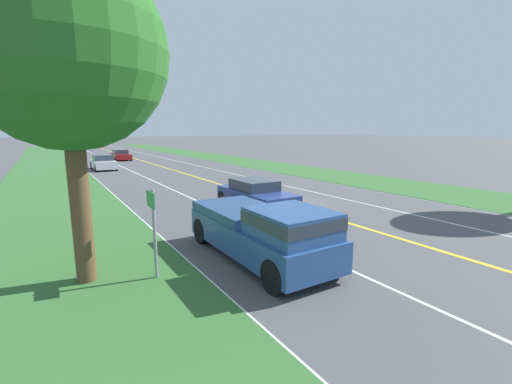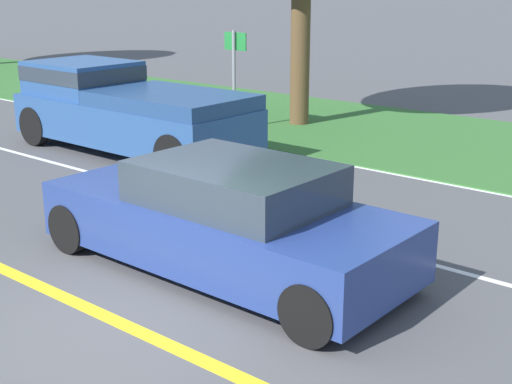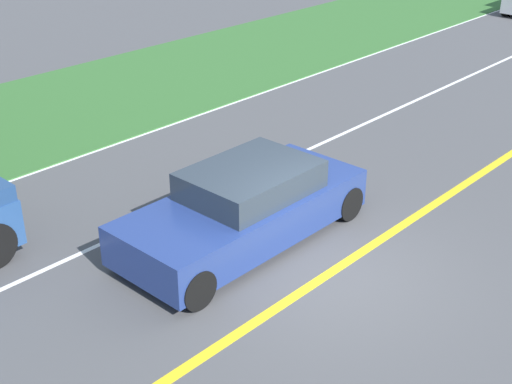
% 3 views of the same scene
% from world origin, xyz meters
% --- Properties ---
extents(ground_plane, '(400.00, 400.00, 0.00)m').
position_xyz_m(ground_plane, '(0.00, 0.00, 0.00)').
color(ground_plane, '#4C4C4F').
extents(centre_divider_line, '(0.18, 160.00, 0.01)m').
position_xyz_m(centre_divider_line, '(0.00, 0.00, 0.00)').
color(centre_divider_line, yellow).
rests_on(centre_divider_line, ground).
extents(lane_edge_line_right, '(0.14, 160.00, 0.01)m').
position_xyz_m(lane_edge_line_right, '(7.00, 0.00, 0.00)').
color(lane_edge_line_right, white).
rests_on(lane_edge_line_right, ground).
extents(lane_edge_line_left, '(0.14, 160.00, 0.01)m').
position_xyz_m(lane_edge_line_left, '(-7.00, 0.00, 0.00)').
color(lane_edge_line_left, white).
rests_on(lane_edge_line_left, ground).
extents(lane_dash_same_dir, '(0.10, 160.00, 0.01)m').
position_xyz_m(lane_dash_same_dir, '(3.50, 0.00, 0.00)').
color(lane_dash_same_dir, white).
rests_on(lane_dash_same_dir, ground).
extents(lane_dash_oncoming, '(0.10, 160.00, 0.01)m').
position_xyz_m(lane_dash_oncoming, '(-3.50, 0.00, 0.00)').
color(lane_dash_oncoming, white).
rests_on(lane_dash_oncoming, ground).
extents(grass_verge_right, '(6.00, 160.00, 0.03)m').
position_xyz_m(grass_verge_right, '(10.00, 0.00, 0.01)').
color(grass_verge_right, '#33662D').
rests_on(grass_verge_right, ground).
extents(grass_verge_left, '(6.00, 160.00, 0.03)m').
position_xyz_m(grass_verge_left, '(-10.00, 0.00, 0.01)').
color(grass_verge_left, '#33662D').
rests_on(grass_verge_left, ground).
extents(ego_car, '(1.91, 4.65, 1.36)m').
position_xyz_m(ego_car, '(1.75, 0.14, 0.65)').
color(ego_car, navy).
rests_on(ego_car, ground).
extents(dog, '(0.41, 1.01, 0.72)m').
position_xyz_m(dog, '(3.00, -0.57, 0.45)').
color(dog, brown).
rests_on(dog, ground).
extents(pickup_truck, '(2.04, 5.38, 1.73)m').
position_xyz_m(pickup_truck, '(5.09, 5.94, 0.89)').
color(pickup_truck, '#284C84').
rests_on(pickup_truck, ground).
extents(car_trailing_near, '(1.90, 4.29, 1.39)m').
position_xyz_m(car_trailing_near, '(5.46, -21.51, 0.65)').
color(car_trailing_near, silver).
rests_on(car_trailing_near, ground).
extents(car_trailing_mid, '(1.88, 4.70, 1.30)m').
position_xyz_m(car_trailing_mid, '(1.98, -31.97, 0.61)').
color(car_trailing_mid, maroon).
rests_on(car_trailing_mid, ground).
extents(roadside_tree_right_near, '(4.45, 4.45, 7.65)m').
position_xyz_m(roadside_tree_right_near, '(9.56, 4.84, 5.40)').
color(roadside_tree_right_near, brown).
rests_on(roadside_tree_right_near, ground).
extents(street_sign, '(0.11, 0.64, 2.29)m').
position_xyz_m(street_sign, '(8.06, 5.59, 1.45)').
color(street_sign, gray).
rests_on(street_sign, ground).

